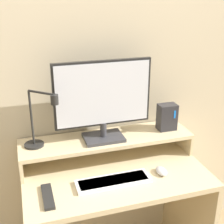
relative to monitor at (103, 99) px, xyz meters
The scene contains 9 objects.
wall_back 0.22m from the monitor, 82.05° to the left, with size 6.00×0.05×2.50m.
desk 0.63m from the monitor, 80.77° to the right, with size 1.01×0.58×0.74m.
monitor_shelf 0.27m from the monitor, 24.41° to the left, with size 1.01×0.26×0.14m.
monitor is the anchor object (origin of this frame).
desk_lamp 0.37m from the monitor, behind, with size 0.19×0.18×0.33m.
router_dock 0.44m from the monitor, ahead, with size 0.11×0.08×0.16m.
keyboard 0.44m from the monitor, 93.82° to the right, with size 0.39×0.12×0.02m.
mouse 0.51m from the monitor, 42.40° to the right, with size 0.05×0.09×0.03m.
remote_control 0.58m from the monitor, 142.98° to the right, with size 0.05×0.20×0.02m.
Camera 1 is at (-0.45, -1.11, 1.69)m, focal length 50.00 mm.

